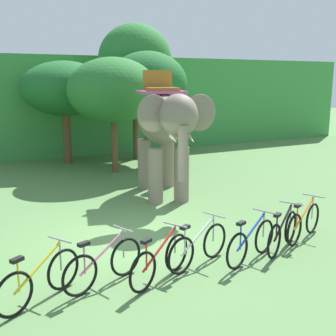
{
  "coord_description": "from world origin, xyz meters",
  "views": [
    {
      "loc": [
        -3.23,
        -8.21,
        3.49
      ],
      "look_at": [
        1.5,
        1.0,
        1.3
      ],
      "focal_mm": 44.71,
      "sensor_mm": 36.0,
      "label": 1
    }
  ],
  "objects": [
    {
      "name": "tree_center_left",
      "position": [
        3.81,
        7.29,
        3.32
      ],
      "size": [
        3.18,
        3.18,
        4.61
      ],
      "color": "brown",
      "rests_on": "ground"
    },
    {
      "name": "tree_far_left",
      "position": [
        2.15,
        6.74,
        3.1
      ],
      "size": [
        3.38,
        3.38,
        4.32
      ],
      "color": "brown",
      "rests_on": "ground"
    },
    {
      "name": "bike_blue",
      "position": [
        1.73,
        -2.12,
        0.39
      ],
      "size": [
        1.62,
        0.73,
        0.92
      ],
      "color": "black",
      "rests_on": "ground"
    },
    {
      "name": "bike_yellow",
      "position": [
        -2.25,
        -1.84,
        0.39
      ],
      "size": [
        1.49,
        0.92,
        0.92
      ],
      "color": "black",
      "rests_on": "ground"
    },
    {
      "name": "ground_plane",
      "position": [
        0.0,
        0.0,
        0.0
      ],
      "size": [
        80.0,
        80.0,
        0.0
      ],
      "primitive_type": "plane",
      "color": "#567F47"
    },
    {
      "name": "bike_white",
      "position": [
        0.69,
        -1.83,
        0.39
      ],
      "size": [
        1.63,
        0.71,
        0.92
      ],
      "color": "black",
      "rests_on": "ground"
    },
    {
      "name": "bike_black",
      "position": [
        2.64,
        -2.0,
        0.39
      ],
      "size": [
        1.52,
        0.88,
        0.92
      ],
      "color": "black",
      "rests_on": "ground"
    },
    {
      "name": "bike_pink",
      "position": [
        -1.16,
        -1.76,
        0.39
      ],
      "size": [
        1.62,
        0.73,
        0.92
      ],
      "color": "black",
      "rests_on": "ground"
    },
    {
      "name": "elephant",
      "position": [
        2.28,
        2.76,
        2.2
      ],
      "size": [
        2.51,
        4.25,
        3.78
      ],
      "color": "gray",
      "rests_on": "ground"
    },
    {
      "name": "tree_center",
      "position": [
        4.01,
        9.03,
        4.3
      ],
      "size": [
        3.16,
        3.16,
        5.87
      ],
      "color": "brown",
      "rests_on": "ground"
    },
    {
      "name": "tree_center_right",
      "position": [
        0.98,
        9.31,
        3.13
      ],
      "size": [
        3.58,
        3.58,
        4.26
      ],
      "color": "brown",
      "rests_on": "ground"
    },
    {
      "name": "bike_orange",
      "position": [
        3.48,
        -1.75,
        0.39
      ],
      "size": [
        1.6,
        0.77,
        0.92
      ],
      "color": "black",
      "rests_on": "ground"
    },
    {
      "name": "bike_red",
      "position": [
        -0.22,
        -2.06,
        0.39
      ],
      "size": [
        1.54,
        0.87,
        0.92
      ],
      "color": "black",
      "rests_on": "ground"
    },
    {
      "name": "foliage_hedge",
      "position": [
        0.0,
        13.68,
        2.28
      ],
      "size": [
        36.0,
        6.0,
        4.57
      ],
      "primitive_type": "cube",
      "color": "#3D8E42",
      "rests_on": "ground"
    }
  ]
}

